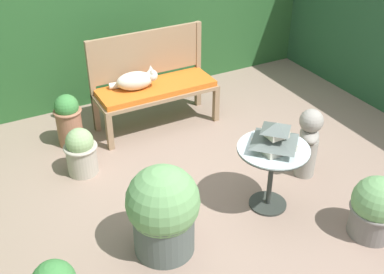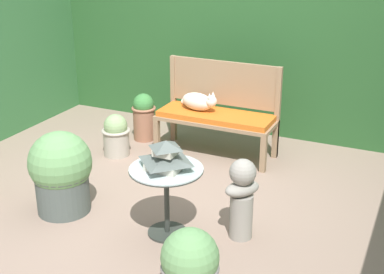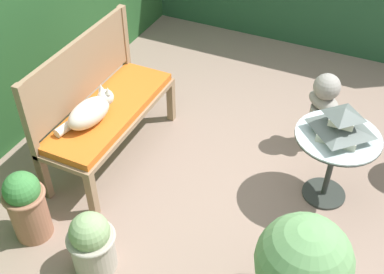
{
  "view_description": "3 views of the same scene",
  "coord_description": "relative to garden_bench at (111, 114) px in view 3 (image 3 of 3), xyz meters",
  "views": [
    {
      "loc": [
        -1.86,
        -3.28,
        2.8
      ],
      "look_at": [
        -0.08,
        0.04,
        0.42
      ],
      "focal_mm": 45.0,
      "sensor_mm": 36.0,
      "label": 1
    },
    {
      "loc": [
        2.15,
        -4.15,
        2.43
      ],
      "look_at": [
        0.15,
        0.12,
        0.57
      ],
      "focal_mm": 50.0,
      "sensor_mm": 36.0,
      "label": 2
    },
    {
      "loc": [
        -2.47,
        -0.84,
        2.79
      ],
      "look_at": [
        0.05,
        0.34,
        0.41
      ],
      "focal_mm": 45.0,
      "sensor_mm": 36.0,
      "label": 3
    }
  ],
  "objects": [
    {
      "name": "ground",
      "position": [
        -0.01,
        -1.05,
        -0.43
      ],
      "size": [
        30.0,
        30.0,
        0.0
      ],
      "primitive_type": "plane",
      "color": "gray"
    },
    {
      "name": "cat",
      "position": [
        -0.22,
        0.02,
        0.17
      ],
      "size": [
        0.5,
        0.29,
        0.24
      ],
      "rotation": [
        0.0,
        0.0,
        -0.17
      ],
      "color": "silver",
      "rests_on": "garden_bench"
    },
    {
      "name": "potted_plant_table_near",
      "position": [
        -0.97,
        0.08,
        -0.13
      ],
      "size": [
        0.29,
        0.29,
        0.58
      ],
      "color": "#9E664C",
      "rests_on": "ground"
    },
    {
      "name": "garden_bust",
      "position": [
        0.86,
        -1.52,
        -0.04
      ],
      "size": [
        0.32,
        0.35,
        0.71
      ],
      "rotation": [
        0.0,
        0.0,
        0.94
      ],
      "color": "gray",
      "rests_on": "ground"
    },
    {
      "name": "potted_plant_path_edge",
      "position": [
        -1.01,
        -0.48,
        -0.19
      ],
      "size": [
        0.32,
        0.32,
        0.48
      ],
      "color": "#ADA393",
      "rests_on": "ground"
    },
    {
      "name": "patio_table",
      "position": [
        0.28,
        -1.73,
        0.05
      ],
      "size": [
        0.61,
        0.61,
        0.61
      ],
      "color": "#2D332D",
      "rests_on": "ground"
    },
    {
      "name": "garden_bench",
      "position": [
        0.0,
        0.0,
        0.0
      ],
      "size": [
        1.33,
        0.49,
        0.5
      ],
      "color": "#937556",
      "rests_on": "ground"
    },
    {
      "name": "pagoda_birdhouse",
      "position": [
        0.28,
        -1.73,
        0.28
      ],
      "size": [
        0.37,
        0.37,
        0.24
      ],
      "color": "beige",
      "rests_on": "patio_table"
    },
    {
      "name": "potted_plant_bench_left",
      "position": [
        -0.75,
        -1.78,
        -0.04
      ],
      "size": [
        0.57,
        0.57,
        0.76
      ],
      "color": "#4C5651",
      "rests_on": "ground"
    },
    {
      "name": "bench_backrest",
      "position": [
        0.0,
        0.22,
        0.3
      ],
      "size": [
        1.33,
        0.06,
        1.04
      ],
      "color": "#937556",
      "rests_on": "ground"
    }
  ]
}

